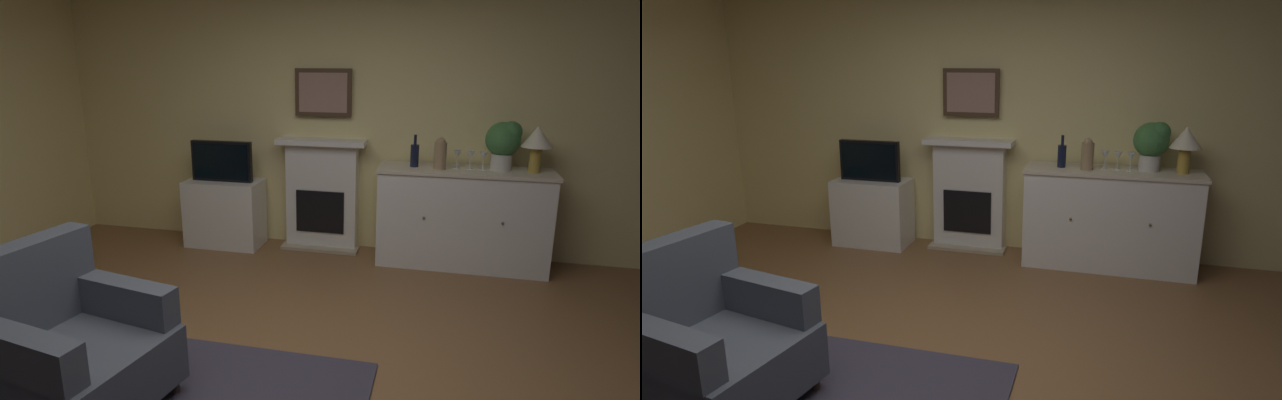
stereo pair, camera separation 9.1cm
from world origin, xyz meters
The scene contains 14 objects.
wall_rear centered at (0.00, 2.63, 1.42)m, with size 6.17×0.06×2.83m, color #EAD68C.
fireplace_unit centered at (-0.32, 2.51, 0.55)m, with size 0.87×0.30×1.10m.
framed_picture centered at (-0.32, 2.55, 1.54)m, with size 0.55×0.04×0.45m.
sideboard_cabinet centered at (1.03, 2.33, 0.45)m, with size 1.53×0.49×0.90m.
table_lamp centered at (1.60, 2.33, 1.18)m, with size 0.26×0.26×0.40m.
wine_bottle centered at (0.58, 2.34, 1.01)m, with size 0.08×0.08×0.29m.
wine_glass_left centered at (0.96, 2.35, 1.03)m, with size 0.07×0.07×0.16m.
wine_glass_center centered at (1.07, 2.34, 1.03)m, with size 0.07×0.07×0.16m.
wine_glass_right centered at (1.18, 2.33, 1.03)m, with size 0.07×0.07×0.16m.
vase_decorative centered at (0.81, 2.28, 1.04)m, with size 0.11×0.11×0.28m.
tv_cabinet centered at (-1.29, 2.34, 0.34)m, with size 0.75×0.42×0.67m.
tv_set centered at (-1.29, 2.32, 0.87)m, with size 0.62×0.07×0.40m.
potted_plant_small centered at (1.34, 2.37, 1.16)m, with size 0.30×0.30×0.43m.
armchair centered at (-1.02, -0.31, 0.38)m, with size 0.94×0.90×0.92m.
Camera 1 is at (0.86, -2.43, 1.86)m, focal length 29.63 mm.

